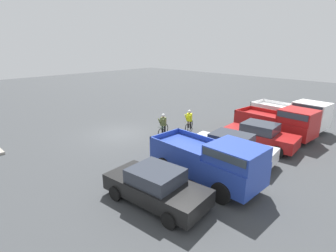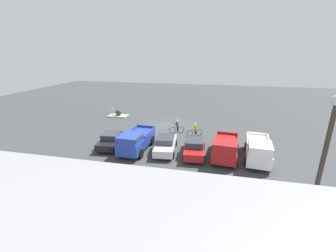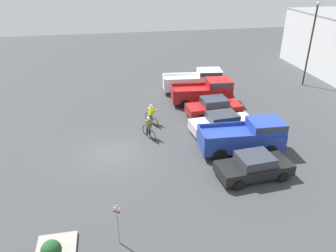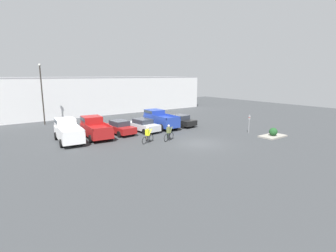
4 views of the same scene
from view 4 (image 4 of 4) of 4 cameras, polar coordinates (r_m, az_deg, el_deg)
ground_plane at (r=25.42m, az=6.72°, el=-3.76°), size 80.00×80.00×0.00m
warehouse_building at (r=48.54m, az=-15.99°, el=6.61°), size 39.68×10.95×6.13m
pickup_truck_0 at (r=27.58m, az=-20.98°, el=-0.91°), size 2.58×5.58×2.13m
pickup_truck_1 at (r=28.54m, az=-15.65°, el=-0.24°), size 2.63×5.27×2.09m
sedan_0 at (r=29.49m, az=-10.48°, el=-0.28°), size 2.18×4.45×1.53m
sedan_1 at (r=30.55m, az=-5.52°, el=0.20°), size 2.29×4.74×1.48m
pickup_truck_2 at (r=32.52m, az=-1.87°, el=1.60°), size 2.42×5.38×2.13m
sedan_2 at (r=33.70m, az=2.68°, el=1.21°), size 2.30×4.43×1.44m
cyclist_0 at (r=26.13m, az=0.17°, el=-1.49°), size 1.69×0.74×1.65m
cyclist_1 at (r=25.33m, az=-4.46°, el=-1.96°), size 1.73×0.76×1.60m
fire_lane_sign at (r=30.83m, az=17.25°, el=0.86°), size 0.15×0.28×2.10m
lamppost at (r=37.91m, az=-25.78°, el=7.06°), size 0.36×0.36×7.88m
curb_island at (r=30.00m, az=21.83°, el=-2.06°), size 2.89×1.69×0.15m
shrub at (r=29.80m, az=21.94°, el=-1.16°), size 0.85×0.85×0.85m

